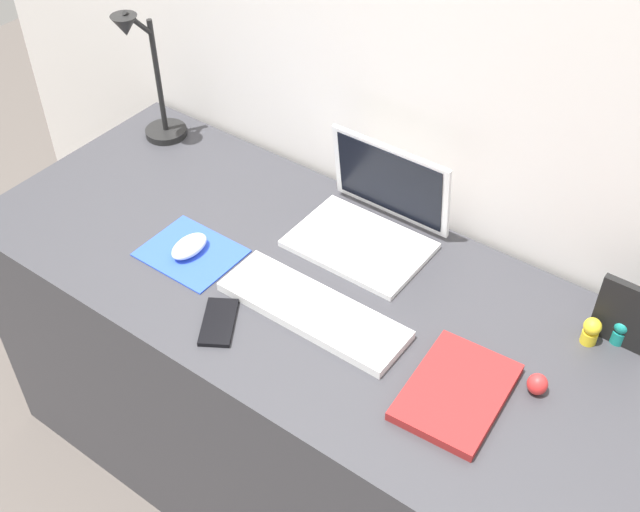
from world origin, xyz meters
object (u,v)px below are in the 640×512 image
object	(u,v)px
toy_figurine_red	(537,384)
toy_figurine_yellow	(591,330)
keyboard	(313,310)
mouse	(189,246)
notebook_pad	(456,392)
picture_frame	(626,316)
laptop	(373,216)
desk_lamp	(149,81)
cell_phone	(219,322)
toy_figurine_teal	(621,330)

from	to	relation	value
toy_figurine_red	toy_figurine_yellow	size ratio (longest dim) A/B	0.70
keyboard	mouse	bearing A→B (deg)	-177.68
notebook_pad	toy_figurine_red	distance (m)	0.15
notebook_pad	keyboard	bearing A→B (deg)	174.28
notebook_pad	picture_frame	size ratio (longest dim) A/B	1.60
laptop	keyboard	bearing A→B (deg)	-81.96
desk_lamp	toy_figurine_yellow	xyz separation A→B (m)	(1.20, -0.01, -0.14)
cell_phone	toy_figurine_red	size ratio (longest dim) A/B	2.97
toy_figurine_teal	mouse	bearing A→B (deg)	-160.28
laptop	toy_figurine_red	distance (m)	0.53
laptop	toy_figurine_yellow	size ratio (longest dim) A/B	4.84
mouse	toy_figurine_teal	bearing A→B (deg)	19.72
mouse	cell_phone	world-z (taller)	mouse
keyboard	mouse	distance (m)	0.33
cell_phone	picture_frame	world-z (taller)	picture_frame
picture_frame	toy_figurine_teal	distance (m)	0.04
laptop	toy_figurine_teal	xyz separation A→B (m)	(0.57, 0.02, -0.02)
picture_frame	keyboard	bearing A→B (deg)	-151.07
laptop	notebook_pad	size ratio (longest dim) A/B	1.25
laptop	mouse	distance (m)	0.42
notebook_pad	laptop	bearing A→B (deg)	138.63
picture_frame	toy_figurine_yellow	distance (m)	0.07
notebook_pad	cell_phone	bearing A→B (deg)	-169.13
laptop	toy_figurine_teal	bearing A→B (deg)	1.60
keyboard	picture_frame	xyz separation A→B (m)	(0.53, 0.29, 0.06)
laptop	mouse	size ratio (longest dim) A/B	3.12
desk_lamp	notebook_pad	bearing A→B (deg)	-14.85
picture_frame	toy_figurine_yellow	size ratio (longest dim) A/B	2.42
cell_phone	notebook_pad	distance (m)	0.49
desk_lamp	toy_figurine_teal	size ratio (longest dim) A/B	6.16
toy_figurine_teal	toy_figurine_red	xyz separation A→B (m)	(-0.08, -0.21, -0.01)
toy_figurine_red	toy_figurine_yellow	world-z (taller)	toy_figurine_yellow
mouse	desk_lamp	size ratio (longest dim) A/B	0.26
laptop	cell_phone	distance (m)	0.43
cell_phone	toy_figurine_yellow	world-z (taller)	toy_figurine_yellow
laptop	keyboard	distance (m)	0.29
keyboard	toy_figurine_teal	xyz separation A→B (m)	(0.53, 0.30, 0.02)
mouse	picture_frame	bearing A→B (deg)	19.60
laptop	mouse	xyz separation A→B (m)	(-0.29, -0.29, -0.03)
toy_figurine_teal	laptop	bearing A→B (deg)	-178.40
laptop	toy_figurine_teal	distance (m)	0.57
laptop	toy_figurine_red	world-z (taller)	laptop
laptop	toy_figurine_yellow	distance (m)	0.53
cell_phone	toy_figurine_teal	world-z (taller)	toy_figurine_teal
laptop	mouse	world-z (taller)	laptop
notebook_pad	picture_frame	world-z (taller)	picture_frame
picture_frame	toy_figurine_teal	world-z (taller)	picture_frame
picture_frame	toy_figurine_yellow	xyz separation A→B (m)	(-0.05, -0.03, -0.04)
cell_phone	desk_lamp	size ratio (longest dim) A/B	0.34
notebook_pad	toy_figurine_teal	world-z (taller)	toy_figurine_teal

